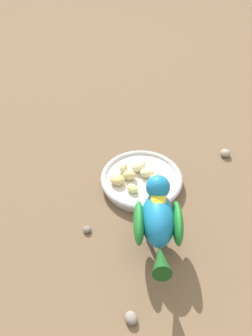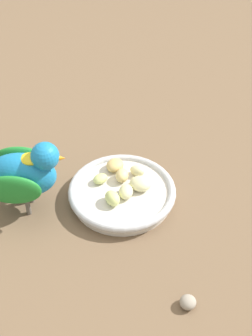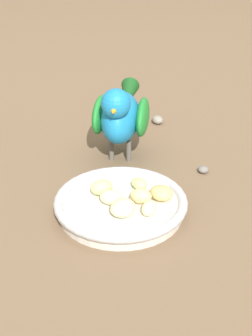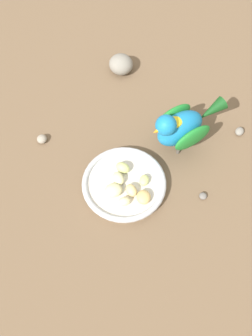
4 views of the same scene
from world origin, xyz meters
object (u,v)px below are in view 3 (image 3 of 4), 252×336
(apple_piece_2, at_px, (141,196))
(pebble_2, at_px, (203,169))
(feeding_bowl, at_px, (121,205))
(parrot, at_px, (121,114))
(apple_piece_3, at_px, (123,208))
(pebble_1, at_px, (158,120))
(apple_piece_6, at_px, (161,193))
(apple_piece_1, at_px, (111,197))
(apple_piece_5, at_px, (139,184))
(apple_piece_4, at_px, (102,188))
(apple_piece_0, at_px, (149,208))

(apple_piece_2, bearing_deg, pebble_2, 109.45)
(feeding_bowl, xyz_separation_m, parrot, (-0.15, 0.09, 0.07))
(apple_piece_3, xyz_separation_m, pebble_1, (-0.28, 0.24, -0.02))
(apple_piece_6, bearing_deg, parrot, 169.90)
(feeding_bowl, distance_m, apple_piece_1, 0.02)
(apple_piece_1, bearing_deg, apple_piece_5, 106.18)
(apple_piece_1, height_order, apple_piece_3, apple_piece_3)
(feeding_bowl, distance_m, apple_piece_6, 0.06)
(apple_piece_4, bearing_deg, pebble_2, 91.67)
(apple_piece_2, relative_size, apple_piece_6, 0.90)
(apple_piece_1, bearing_deg, feeding_bowl, 83.12)
(feeding_bowl, distance_m, apple_piece_3, 0.04)
(apple_piece_1, relative_size, apple_piece_4, 1.00)
(apple_piece_4, height_order, pebble_1, apple_piece_4)
(pebble_1, bearing_deg, apple_piece_3, -40.76)
(apple_piece_3, bearing_deg, parrot, 151.26)
(apple_piece_2, xyz_separation_m, apple_piece_3, (0.01, -0.04, 0.00))
(apple_piece_2, bearing_deg, apple_piece_1, -117.63)
(apple_piece_6, relative_size, pebble_2, 1.95)
(apple_piece_0, xyz_separation_m, apple_piece_5, (-0.07, 0.02, -0.00))
(feeding_bowl, relative_size, apple_piece_6, 5.57)
(apple_piece_4, distance_m, apple_piece_5, 0.06)
(apple_piece_1, xyz_separation_m, apple_piece_6, (0.03, 0.07, -0.00))
(apple_piece_1, relative_size, apple_piece_5, 1.18)
(parrot, distance_m, pebble_1, 0.18)
(apple_piece_3, bearing_deg, apple_piece_2, 108.27)
(apple_piece_6, bearing_deg, apple_piece_5, -163.34)
(apple_piece_1, height_order, pebble_2, apple_piece_1)
(feeding_bowl, xyz_separation_m, apple_piece_0, (0.05, 0.02, 0.02))
(pebble_1, bearing_deg, apple_piece_6, -32.14)
(pebble_2, bearing_deg, apple_piece_0, -62.17)
(feeding_bowl, bearing_deg, apple_piece_2, 52.40)
(apple_piece_1, distance_m, apple_piece_5, 0.06)
(apple_piece_6, bearing_deg, apple_piece_2, -99.55)
(apple_piece_0, bearing_deg, apple_piece_2, 169.40)
(apple_piece_2, distance_m, pebble_1, 0.33)
(apple_piece_3, xyz_separation_m, apple_piece_4, (-0.06, -0.00, 0.00))
(apple_piece_3, height_order, pebble_1, apple_piece_3)
(pebble_1, bearing_deg, apple_piece_1, -44.36)
(pebble_1, height_order, pebble_2, pebble_1)
(apple_piece_3, bearing_deg, apple_piece_0, 60.92)
(apple_piece_0, relative_size, apple_piece_1, 0.83)
(feeding_bowl, distance_m, pebble_1, 0.33)
(feeding_bowl, distance_m, apple_piece_2, 0.03)
(feeding_bowl, height_order, apple_piece_5, apple_piece_5)
(parrot, bearing_deg, apple_piece_3, 9.36)
(apple_piece_5, distance_m, apple_piece_6, 0.04)
(apple_piece_2, height_order, pebble_1, apple_piece_2)
(feeding_bowl, bearing_deg, parrot, 150.50)
(apple_piece_2, height_order, apple_piece_5, apple_piece_2)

